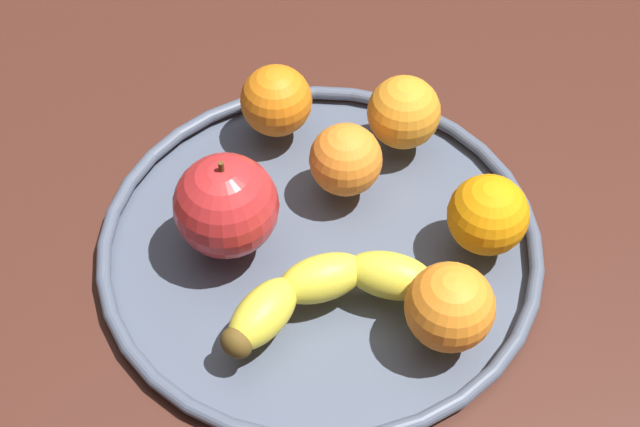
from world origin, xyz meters
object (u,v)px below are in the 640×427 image
(orange_back_right, at_px, (404,112))
(orange_back_left, at_px, (276,101))
(banana, at_px, (321,291))
(fruit_bowl, at_px, (320,243))
(orange_front_left, at_px, (450,307))
(orange_front_right, at_px, (346,160))
(apple, at_px, (226,210))
(orange_center, at_px, (488,215))

(orange_back_right, relative_size, orange_back_left, 1.01)
(banana, bearing_deg, fruit_bowl, -108.79)
(orange_back_right, distance_m, orange_back_left, 0.11)
(orange_front_left, bearing_deg, orange_front_right, -65.09)
(apple, relative_size, orange_center, 1.41)
(orange_back_right, bearing_deg, banana, 66.59)
(fruit_bowl, relative_size, banana, 2.13)
(orange_center, height_order, orange_back_left, orange_center)
(apple, relative_size, orange_back_right, 1.43)
(orange_front_left, bearing_deg, orange_back_left, -59.97)
(banana, xyz_separation_m, orange_center, (-0.13, -0.06, 0.01))
(orange_back_right, bearing_deg, orange_center, 115.95)
(orange_back_right, height_order, orange_front_left, orange_front_left)
(orange_front_right, bearing_deg, fruit_bowl, 68.05)
(fruit_bowl, relative_size, apple, 3.99)
(fruit_bowl, xyz_separation_m, orange_front_right, (-0.02, -0.06, 0.04))
(fruit_bowl, bearing_deg, orange_center, 177.02)
(orange_front_right, relative_size, orange_back_right, 0.96)
(orange_back_left, bearing_deg, banana, 100.12)
(banana, distance_m, orange_center, 0.15)
(orange_front_left, bearing_deg, banana, -16.02)
(apple, bearing_deg, orange_front_right, -147.57)
(orange_front_left, bearing_deg, orange_center, -115.00)
(apple, height_order, orange_front_left, apple)
(orange_back_right, distance_m, orange_front_left, 0.20)
(fruit_bowl, xyz_separation_m, orange_back_right, (-0.08, -0.11, 0.04))
(orange_center, bearing_deg, orange_back_right, -64.05)
(orange_center, bearing_deg, orange_front_right, -30.06)
(fruit_bowl, relative_size, orange_back_left, 5.75)
(orange_front_right, xyz_separation_m, orange_center, (-0.11, 0.06, 0.00))
(fruit_bowl, distance_m, orange_center, 0.14)
(banana, xyz_separation_m, orange_back_right, (-0.08, -0.18, 0.01))
(orange_back_right, relative_size, orange_front_left, 0.96)
(orange_front_right, relative_size, orange_center, 0.95)
(banana, bearing_deg, apple, -58.53)
(orange_back_right, xyz_separation_m, orange_front_left, (-0.02, 0.20, 0.00))
(banana, height_order, apple, apple)
(fruit_bowl, height_order, orange_back_left, orange_back_left)
(fruit_bowl, bearing_deg, orange_back_right, -124.57)
(apple, height_order, orange_front_right, apple)
(fruit_bowl, bearing_deg, orange_back_left, -74.56)
(fruit_bowl, xyz_separation_m, orange_front_left, (-0.09, 0.09, 0.04))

